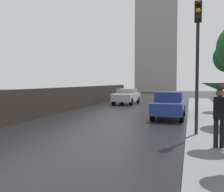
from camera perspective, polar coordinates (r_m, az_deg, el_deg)
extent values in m
cube|color=#B2B5BA|center=(25.66, 3.06, -0.19)|extent=(1.94, 4.30, 0.68)
cube|color=gray|center=(25.85, 3.19, 1.06)|extent=(1.65, 1.85, 0.43)
cylinder|color=black|center=(24.12, 4.11, -1.21)|extent=(0.24, 0.67, 0.66)
cylinder|color=black|center=(24.58, 0.34, -1.12)|extent=(0.24, 0.67, 0.66)
cylinder|color=black|center=(26.84, 5.55, -0.79)|extent=(0.24, 0.67, 0.66)
cylinder|color=black|center=(27.25, 2.13, -0.72)|extent=(0.24, 0.67, 0.66)
cube|color=navy|center=(16.10, 12.01, -2.22)|extent=(1.71, 4.40, 0.66)
cube|color=navy|center=(16.10, 12.05, -0.07)|extent=(1.49, 2.33, 0.55)
cylinder|color=black|center=(17.64, 9.90, -2.82)|extent=(0.23, 0.66, 0.65)
cylinder|color=black|center=(17.52, 14.90, -2.91)|extent=(0.23, 0.66, 0.65)
cylinder|color=black|center=(14.79, 8.55, -3.93)|extent=(0.23, 0.66, 0.65)
cylinder|color=black|center=(14.65, 14.52, -4.06)|extent=(0.23, 0.66, 0.65)
cylinder|color=black|center=(8.75, 22.27, -7.34)|extent=(0.14, 0.14, 0.86)
cylinder|color=black|center=(8.70, 21.15, -7.39)|extent=(0.14, 0.14, 0.86)
cylinder|color=black|center=(8.62, 21.81, -2.39)|extent=(0.36, 0.36, 0.66)
sphere|color=#8C6647|center=(8.59, 21.87, 0.57)|extent=(0.23, 0.23, 0.23)
cylinder|color=#4C4C51|center=(8.60, 21.85, -0.13)|extent=(0.02, 0.02, 0.81)
cone|color=#144C2D|center=(8.59, 21.89, 1.80)|extent=(1.06, 1.06, 0.23)
cylinder|color=black|center=(10.53, 17.56, 3.52)|extent=(0.12, 0.12, 4.17)
cube|color=black|center=(10.84, 17.78, 16.64)|extent=(0.26, 0.26, 0.75)
sphere|color=#360503|center=(10.74, 17.83, 18.15)|extent=(0.17, 0.17, 0.17)
sphere|color=orange|center=(10.68, 17.81, 16.86)|extent=(0.17, 0.17, 0.17)
sphere|color=black|center=(10.62, 17.78, 15.55)|extent=(0.17, 0.17, 0.17)
cube|color=#9E9993|center=(61.19, 9.09, 12.33)|extent=(9.72, 7.66, 24.09)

